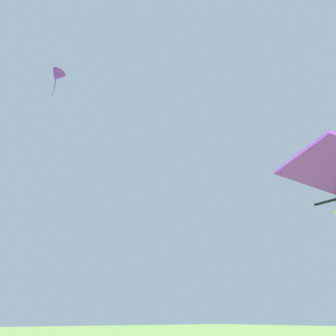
# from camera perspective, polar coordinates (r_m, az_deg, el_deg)

# --- Properties ---
(distant_kite_purple_overhead_distant) EXTENTS (1.40, 1.45, 2.54)m
(distant_kite_purple_overhead_distant) POSITION_cam_1_polar(r_m,az_deg,el_deg) (25.80, -20.32, 16.05)
(distant_kite_purple_overhead_distant) COLOR purple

